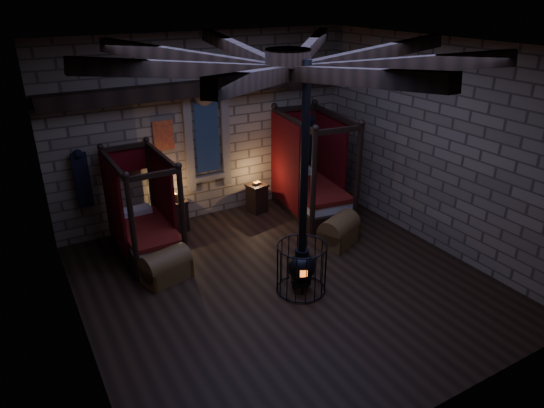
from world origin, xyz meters
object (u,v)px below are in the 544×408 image
bed_right (311,189)px  trunk_left (166,267)px  bed_left (145,229)px  trunk_right (339,231)px  stove (302,262)px

bed_right → trunk_left: bearing=-155.7°
bed_left → trunk_right: bed_left is taller
trunk_right → bed_right: bearing=52.5°
trunk_left → trunk_right: bearing=-21.8°
bed_right → stove: stove is taller
trunk_left → bed_right: bearing=2.2°
trunk_right → bed_left: bearing=131.0°
bed_right → trunk_right: bearing=-95.9°
stove → bed_left: bearing=149.5°
trunk_left → bed_left: bearing=76.0°
bed_left → trunk_right: (3.65, -1.70, -0.22)m
bed_left → stove: (2.00, -2.78, 0.07)m
trunk_left → trunk_right: 3.67m
bed_left → bed_right: bed_right is taller
trunk_right → stove: size_ratio=0.26×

